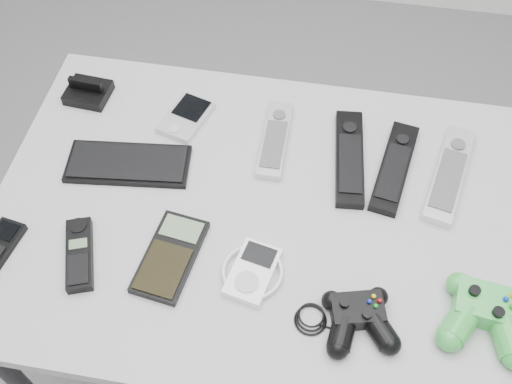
% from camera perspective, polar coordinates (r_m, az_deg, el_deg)
% --- Properties ---
extents(desk, '(1.09, 0.70, 0.73)m').
position_cam_1_polar(desk, '(1.16, 2.48, -3.89)').
color(desk, '#AAAAAC').
rests_on(desk, floor).
extents(pda_keyboard, '(0.25, 0.13, 0.01)m').
position_cam_1_polar(pda_keyboard, '(1.20, -12.07, 2.68)').
color(pda_keyboard, black).
rests_on(pda_keyboard, desk).
extents(dock_bracket, '(0.09, 0.08, 0.05)m').
position_cam_1_polar(dock_bracket, '(1.33, -15.80, 9.47)').
color(dock_bracket, black).
rests_on(dock_bracket, desk).
extents(pda, '(0.11, 0.13, 0.02)m').
position_cam_1_polar(pda, '(1.26, -6.68, 7.11)').
color(pda, silver).
rests_on(pda, desk).
extents(remote_silver_a, '(0.05, 0.20, 0.02)m').
position_cam_1_polar(remote_silver_a, '(1.21, 1.83, 5.07)').
color(remote_silver_a, silver).
rests_on(remote_silver_a, desk).
extents(remote_black_a, '(0.07, 0.24, 0.02)m').
position_cam_1_polar(remote_black_a, '(1.19, 8.89, 3.30)').
color(remote_black_a, black).
rests_on(remote_black_a, desk).
extents(remote_black_b, '(0.09, 0.23, 0.02)m').
position_cam_1_polar(remote_black_b, '(1.19, 13.06, 2.35)').
color(remote_black_b, black).
rests_on(remote_black_b, desk).
extents(remote_silver_b, '(0.11, 0.24, 0.02)m').
position_cam_1_polar(remote_silver_b, '(1.21, 17.94, 1.66)').
color(remote_silver_b, silver).
rests_on(remote_silver_b, desk).
extents(cordless_handset, '(0.09, 0.15, 0.02)m').
position_cam_1_polar(cordless_handset, '(1.10, -16.47, -5.70)').
color(cordless_handset, black).
rests_on(cordless_handset, desk).
extents(calculator, '(0.11, 0.18, 0.02)m').
position_cam_1_polar(calculator, '(1.07, -8.17, -6.06)').
color(calculator, black).
rests_on(calculator, desk).
extents(mp3_player, '(0.13, 0.13, 0.02)m').
position_cam_1_polar(mp3_player, '(1.04, -0.34, -7.59)').
color(mp3_player, white).
rests_on(mp3_player, desk).
extents(controller_black, '(0.23, 0.18, 0.04)m').
position_cam_1_polar(controller_black, '(1.01, 9.77, -11.67)').
color(controller_black, black).
rests_on(controller_black, desk).
extents(controller_green, '(0.16, 0.17, 0.05)m').
position_cam_1_polar(controller_green, '(1.06, 21.10, -10.71)').
color(controller_green, '#258832').
rests_on(controller_green, desk).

